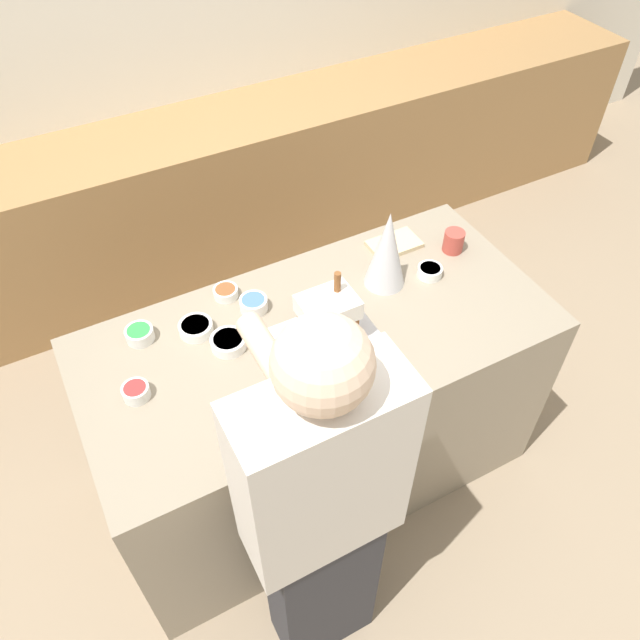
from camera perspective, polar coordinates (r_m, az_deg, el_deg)
name	(u,v)px	position (r m, az deg, el deg)	size (l,w,h in m)	color
ground_plane	(319,463)	(3.04, -0.09, -12.92)	(12.00, 12.00, 0.00)	gray
wall_back	(142,35)	(3.64, -16.00, 23.76)	(8.00, 0.05, 2.60)	white
back_cabinet_block	(188,203)	(3.76, -11.95, 10.40)	(6.00, 0.60, 0.92)	#9E7547
kitchen_island	(319,406)	(2.65, -0.10, -7.84)	(1.76, 0.84, 0.93)	gray
baking_tray	(328,339)	(2.26, 0.69, -1.73)	(0.37, 0.29, 0.01)	silver
gingerbread_house	(328,318)	(2.18, 0.73, 0.19)	(0.20, 0.15, 0.28)	brown
decorative_tree	(387,249)	(2.38, 6.16, 6.44)	(0.16, 0.16, 0.34)	silver
candy_bowl_behind_tray	(226,292)	(2.43, -8.62, 2.54)	(0.10, 0.10, 0.04)	white
candy_bowl_far_right	(228,342)	(2.25, -8.38, -1.99)	(0.13, 0.13, 0.04)	white
candy_bowl_front_corner	(136,391)	(2.17, -16.48, -6.28)	(0.09, 0.09, 0.05)	white
candy_bowl_far_left	(430,271)	(2.53, 10.01, 4.43)	(0.10, 0.10, 0.04)	white
candy_bowl_beside_tree	(140,334)	(2.34, -16.17, -1.23)	(0.10, 0.10, 0.05)	white
candy_bowl_center_rear	(254,304)	(2.36, -6.10, 1.49)	(0.11, 0.11, 0.05)	white
candy_bowl_near_tray_right	(196,328)	(2.32, -11.29, -0.69)	(0.12, 0.12, 0.04)	white
cookbook	(394,244)	(2.65, 6.79, 6.90)	(0.21, 0.13, 0.02)	#CCB78C
mug	(454,241)	(2.65, 12.12, 7.06)	(0.08, 0.08, 0.09)	#B24238
person	(321,519)	(1.92, 0.10, -17.75)	(0.45, 0.57, 1.72)	#333338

